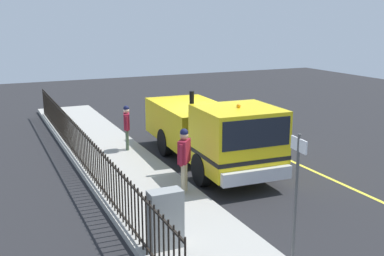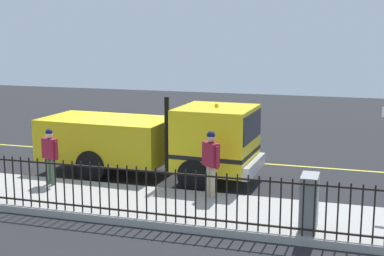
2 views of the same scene
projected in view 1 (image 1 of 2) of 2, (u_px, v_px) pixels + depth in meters
ground_plane at (202, 152)px, 16.93m from camera, size 44.19×44.19×0.00m
sidewalk_slab at (115, 161)px, 15.59m from camera, size 2.63×20.09×0.18m
lane_marking at (255, 145)px, 17.87m from camera, size 0.12×18.08×0.01m
work_truck at (213, 130)px, 14.86m from camera, size 2.52×6.92×2.66m
worker_standing at (184, 154)px, 12.30m from camera, size 0.49×0.53×1.77m
pedestrian_distant at (127, 123)px, 16.35m from camera, size 0.32×0.58×1.60m
iron_fence at (79, 144)px, 14.95m from camera, size 0.04×17.11×1.25m
utility_cabinet at (165, 219)px, 9.41m from camera, size 0.69×0.37×1.23m
traffic_cone at (217, 134)px, 18.35m from camera, size 0.40×0.40×0.57m
street_sign at (297, 187)px, 8.44m from camera, size 0.08×0.50×2.59m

